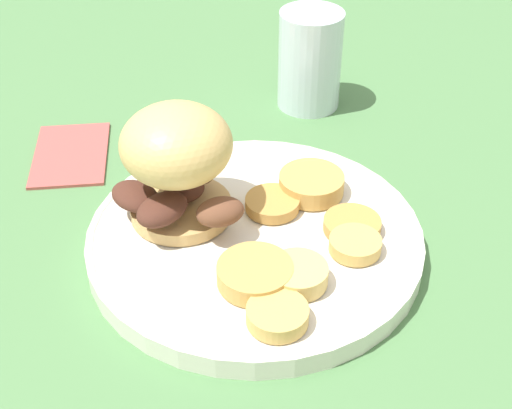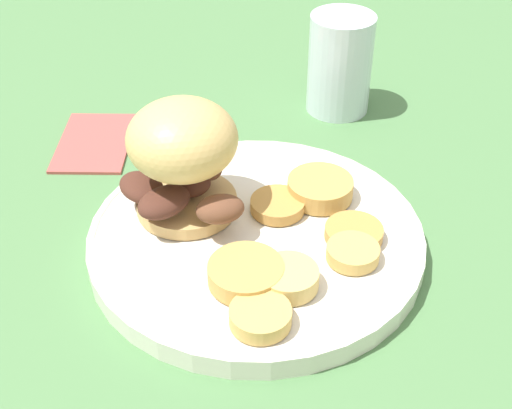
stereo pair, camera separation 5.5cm
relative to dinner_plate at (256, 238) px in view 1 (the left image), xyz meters
name	(u,v)px [view 1 (the left image)]	position (x,y,z in m)	size (l,w,h in m)	color
ground_plane	(256,248)	(0.00, 0.00, -0.01)	(4.00, 4.00, 0.00)	#4C7A47
dinner_plate	(256,238)	(0.00, 0.00, 0.00)	(0.27, 0.27, 0.02)	white
sandwich	(178,161)	(0.06, -0.02, 0.06)	(0.12, 0.10, 0.10)	tan
potato_round_0	(254,274)	(0.00, 0.06, 0.02)	(0.06, 0.06, 0.02)	tan
potato_round_1	(299,275)	(-0.03, 0.06, 0.02)	(0.04, 0.04, 0.01)	#DBB766
potato_round_2	(356,244)	(-0.08, 0.02, 0.01)	(0.04, 0.04, 0.01)	tan
potato_round_3	(279,315)	(-0.02, 0.10, 0.01)	(0.04, 0.04, 0.01)	tan
potato_round_4	(312,184)	(-0.05, -0.05, 0.02)	(0.05, 0.05, 0.02)	tan
potato_round_5	(353,223)	(-0.08, 0.00, 0.01)	(0.05, 0.05, 0.01)	#BC8942
potato_round_6	(273,204)	(-0.01, -0.03, 0.01)	(0.04, 0.04, 0.01)	#BC8942
drinking_glass	(311,60)	(-0.06, -0.24, 0.04)	(0.07, 0.07, 0.10)	silver
napkin	(71,153)	(0.18, -0.14, -0.01)	(0.11, 0.07, 0.01)	#B24C47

